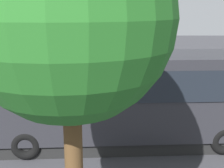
# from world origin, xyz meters

# --- Properties ---
(ground_plane) EXTENTS (80.00, 80.00, 0.00)m
(ground_plane) POSITION_xyz_m (0.00, 0.00, 0.00)
(ground_plane) COLOR #38383D
(tour_bus) EXTENTS (9.46, 3.03, 3.25)m
(tour_bus) POSITION_xyz_m (1.34, 4.29, 1.64)
(tour_bus) COLOR #26262B
(tour_bus) RESTS_ON ground_plane
(spectator_far_left) EXTENTS (0.58, 0.37, 1.81)m
(spectator_far_left) POSITION_xyz_m (-0.93, 1.35, 1.09)
(spectator_far_left) COLOR black
(spectator_far_left) RESTS_ON ground_plane
(spectator_left) EXTENTS (0.57, 0.31, 1.70)m
(spectator_left) POSITION_xyz_m (0.22, 1.36, 1.00)
(spectator_left) COLOR #473823
(spectator_left) RESTS_ON ground_plane
(spectator_centre) EXTENTS (0.57, 0.33, 1.82)m
(spectator_centre) POSITION_xyz_m (1.58, 1.52, 1.09)
(spectator_centre) COLOR black
(spectator_centre) RESTS_ON ground_plane
(spectator_right) EXTENTS (0.58, 0.35, 1.70)m
(spectator_right) POSITION_xyz_m (2.90, 1.41, 1.01)
(spectator_right) COLOR black
(spectator_right) RESTS_ON ground_plane
(spectator_far_right) EXTENTS (0.58, 0.34, 1.75)m
(spectator_far_right) POSITION_xyz_m (3.93, 1.52, 1.04)
(spectator_far_right) COLOR black
(spectator_far_right) RESTS_ON ground_plane
(parked_motorcycle_silver) EXTENTS (2.05, 0.58, 0.99)m
(parked_motorcycle_silver) POSITION_xyz_m (3.14, 2.14, 0.48)
(parked_motorcycle_silver) COLOR black
(parked_motorcycle_silver) RESTS_ON ground_plane
(stunt_motorcycle) EXTENTS (1.98, 0.88, 1.23)m
(stunt_motorcycle) POSITION_xyz_m (3.12, -2.14, 0.61)
(stunt_motorcycle) COLOR black
(stunt_motorcycle) RESTS_ON ground_plane
(traffic_cone) EXTENTS (0.34, 0.34, 0.63)m
(traffic_cone) POSITION_xyz_m (0.50, -1.13, 0.30)
(traffic_cone) COLOR orange
(traffic_cone) RESTS_ON ground_plane
(tree_centre) EXTENTS (3.37, 3.37, 6.84)m
(tree_centre) POSITION_xyz_m (2.40, 9.78, 4.89)
(tree_centre) COLOR #51381E
(tree_centre) RESTS_ON ground_plane
(bay_line_a) EXTENTS (0.16, 4.09, 0.01)m
(bay_line_a) POSITION_xyz_m (-1.66, -0.52, 0.00)
(bay_line_a) COLOR white
(bay_line_a) RESTS_ON ground_plane
(bay_line_b) EXTENTS (0.17, 4.78, 0.01)m
(bay_line_b) POSITION_xyz_m (0.84, -0.52, 0.00)
(bay_line_b) COLOR white
(bay_line_b) RESTS_ON ground_plane
(bay_line_c) EXTENTS (0.16, 4.31, 0.01)m
(bay_line_c) POSITION_xyz_m (3.34, -0.52, 0.00)
(bay_line_c) COLOR white
(bay_line_c) RESTS_ON ground_plane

